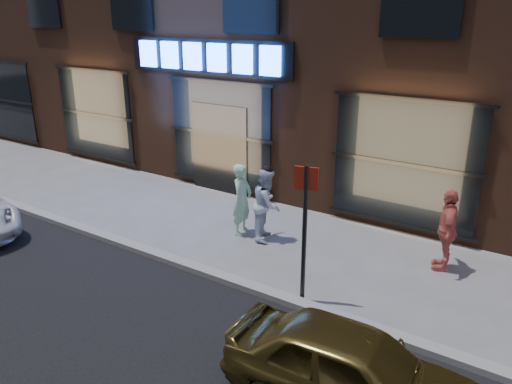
% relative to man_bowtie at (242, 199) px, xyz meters
% --- Properties ---
extents(ground, '(90.00, 90.00, 0.00)m').
position_rel_man_bowtie_xyz_m(ground, '(-2.11, -1.94, -0.80)').
color(ground, slate).
rests_on(ground, ground).
extents(curb, '(60.00, 0.25, 0.12)m').
position_rel_man_bowtie_xyz_m(curb, '(-2.11, -1.94, -0.74)').
color(curb, gray).
rests_on(curb, ground).
extents(man_bowtie, '(0.44, 0.62, 1.61)m').
position_rel_man_bowtie_xyz_m(man_bowtie, '(0.00, 0.00, 0.00)').
color(man_bowtie, '#BDF8D9').
rests_on(man_bowtie, ground).
extents(man_cap, '(0.84, 0.94, 1.59)m').
position_rel_man_bowtie_xyz_m(man_cap, '(0.60, 0.08, -0.01)').
color(man_cap, white).
rests_on(man_cap, ground).
extents(passerby, '(0.63, 1.02, 1.62)m').
position_rel_man_bowtie_xyz_m(passerby, '(4.17, 0.79, 0.00)').
color(passerby, '#D56658').
rests_on(passerby, ground).
extents(gold_sedan, '(3.35, 1.48, 1.12)m').
position_rel_man_bowtie_xyz_m(gold_sedan, '(4.16, -3.58, -0.24)').
color(gold_sedan, brown).
rests_on(gold_sedan, ground).
extents(sign_post, '(0.38, 0.13, 2.43)m').
position_rel_man_bowtie_xyz_m(sign_post, '(2.46, -1.74, 0.67)').
color(sign_post, '#262628').
rests_on(sign_post, ground).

